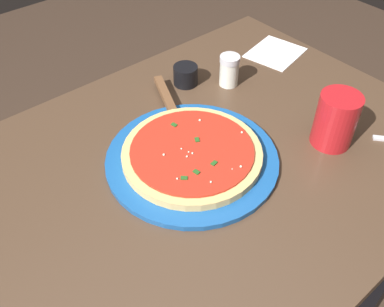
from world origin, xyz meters
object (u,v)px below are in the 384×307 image
Objects in this scene: pizza_server at (170,106)px; cup_tall_drink at (336,120)px; pizza at (192,153)px; serving_plate at (192,159)px; parmesan_shaker at (229,70)px; napkin_folded_right at (275,53)px; cup_small_sauce at (186,75)px.

cup_tall_drink is (0.19, -0.28, 0.04)m from pizza_server.
cup_tall_drink is (0.25, -0.14, 0.03)m from pizza.
serving_plate is at bearing 83.87° from pizza.
serving_plate is 1.24× the size of pizza.
pizza reaches higher than pizza_server.
serving_plate is 0.16m from pizza_server.
cup_tall_drink is (0.25, -0.14, 0.05)m from serving_plate.
napkin_folded_right is at bearing 6.61° from parmesan_shaker.
pizza is at bearing -126.95° from cup_small_sauce.
pizza is at bearing -158.76° from napkin_folded_right.
pizza is at bearing -148.57° from parmesan_shaker.
napkin_folded_right is (0.36, 0.02, -0.02)m from pizza_server.
napkin_folded_right is at bearing -9.61° from cup_small_sauce.
cup_tall_drink reaches higher than pizza.
cup_small_sauce is 0.27m from napkin_folded_right.
napkin_folded_right is (0.27, -0.04, -0.02)m from cup_small_sauce.
cup_tall_drink is at bearing -119.92° from napkin_folded_right.
cup_tall_drink is at bearing -56.75° from pizza_server.
cup_small_sauce is at bearing 32.75° from pizza_server.
pizza is 3.61× the size of parmesan_shaker.
pizza_server reaches higher than napkin_folded_right.
pizza is at bearing -112.91° from pizza_server.
parmesan_shaker reaches higher than napkin_folded_right.
cup_small_sauce is 0.77× the size of parmesan_shaker.
napkin_folded_right is 0.19m from parmesan_shaker.
pizza_server is 0.17m from parmesan_shaker.
cup_small_sauce is at bearing 53.05° from pizza.
parmesan_shaker reaches higher than serving_plate.
parmesan_shaker is (0.23, 0.14, 0.03)m from serving_plate.
pizza_server is at bearing 123.25° from cup_tall_drink.
serving_plate is at bearing -112.92° from pizza_server.
parmesan_shaker is (0.08, -0.07, 0.01)m from cup_small_sauce.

